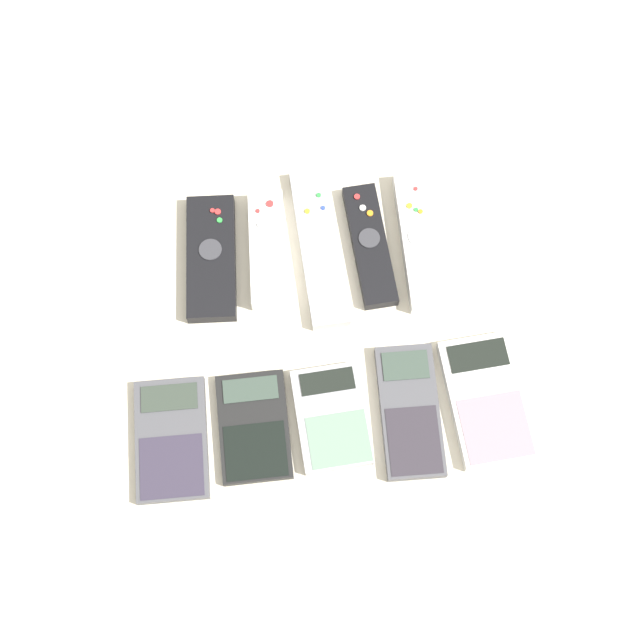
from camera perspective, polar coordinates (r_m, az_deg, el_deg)
ground_plane at (r=1.08m, az=0.16°, el=-1.59°), size 3.00×3.00×0.00m
remote_0 at (r=1.12m, az=-6.97°, el=3.96°), size 0.07×0.17×0.02m
remote_1 at (r=1.11m, az=-3.37°, el=4.54°), size 0.05×0.15×0.03m
remote_2 at (r=1.12m, az=-0.06°, el=4.69°), size 0.05×0.21×0.02m
remote_3 at (r=1.12m, az=3.21°, el=4.79°), size 0.05×0.16×0.02m
remote_4 at (r=1.12m, az=6.31°, el=5.06°), size 0.04×0.18×0.02m
calculator_0 at (r=1.06m, az=-9.49°, el=-7.55°), size 0.09×0.14×0.01m
calculator_1 at (r=1.05m, az=-4.26°, el=-6.83°), size 0.08×0.13×0.01m
calculator_2 at (r=1.05m, az=0.94°, el=-6.23°), size 0.09×0.13×0.02m
calculator_3 at (r=1.05m, az=5.77°, el=-5.83°), size 0.07×0.16×0.02m
calculator_4 at (r=1.07m, az=10.64°, el=-5.03°), size 0.10×0.16×0.02m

